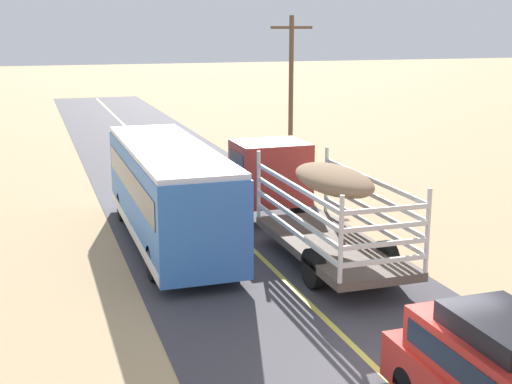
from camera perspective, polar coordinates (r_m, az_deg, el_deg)
suv_near at (r=12.78m, az=19.32°, el=-14.37°), size 1.90×4.62×2.29m
livestock_truck at (r=23.08m, az=2.94°, el=0.51°), size 2.53×9.70×3.02m
bus at (r=22.64m, az=-7.12°, el=0.04°), size 2.54×10.00×3.21m
power_pole_mid at (r=36.21m, az=2.87°, el=8.76°), size 2.20×0.24×7.44m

